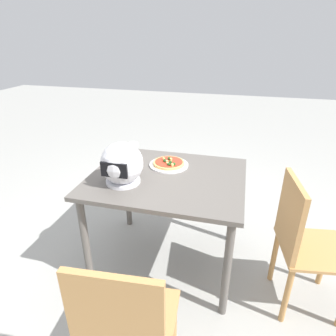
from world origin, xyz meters
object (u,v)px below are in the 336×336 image
dining_table (167,188)px  drinking_glass (134,150)px  motorcycle_helmet (122,164)px  pizza (169,163)px  chair_side (301,239)px  chair_far (126,328)px

dining_table → drinking_glass: 0.46m
motorcycle_helmet → drinking_glass: bearing=-78.8°
pizza → drinking_glass: (0.31, -0.10, 0.03)m
dining_table → pizza: 0.21m
drinking_glass → chair_side: chair_side is taller
motorcycle_helmet → pizza: bearing=-124.4°
motorcycle_helmet → chair_far: motorcycle_helmet is taller
pizza → dining_table: bearing=100.2°
dining_table → chair_side: size_ratio=1.18×
chair_side → chair_far: bearing=44.8°
pizza → drinking_glass: bearing=-17.8°
drinking_glass → chair_far: (-0.42, 1.24, -0.30)m
chair_far → dining_table: bearing=-85.8°
motorcycle_helmet → dining_table: bearing=-147.4°
chair_far → drinking_glass: bearing=-71.5°
chair_side → chair_far: same height
dining_table → motorcycle_helmet: bearing=32.6°
dining_table → chair_far: bearing=94.2°
chair_side → chair_far: (0.82, 0.81, 0.00)m
chair_side → chair_far: 1.15m
motorcycle_helmet → chair_side: bearing=-179.9°
pizza → chair_far: (-0.10, 1.14, -0.27)m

